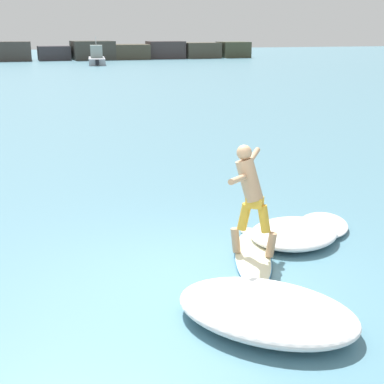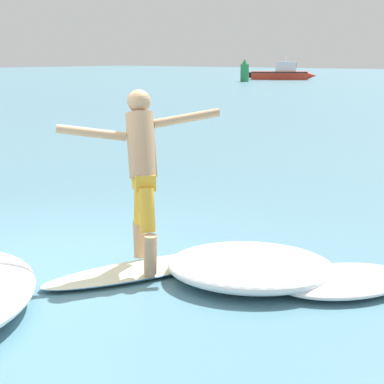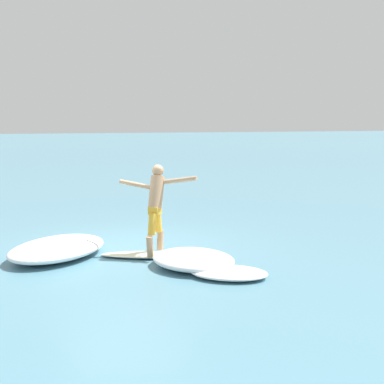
% 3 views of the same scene
% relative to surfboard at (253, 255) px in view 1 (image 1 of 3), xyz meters
% --- Properties ---
extents(ground_plane, '(200.00, 200.00, 0.00)m').
position_rel_surfboard_xyz_m(ground_plane, '(-0.99, -0.45, -0.04)').
color(ground_plane, teal).
extents(rock_jetty_breakwater, '(41.44, 4.99, 2.23)m').
position_rel_surfboard_xyz_m(rock_jetty_breakwater, '(4.55, 61.55, 0.94)').
color(rock_jetty_breakwater, '#3F413B').
rests_on(rock_jetty_breakwater, ground).
extents(surfboard, '(1.31, 2.41, 0.22)m').
position_rel_surfboard_xyz_m(surfboard, '(0.00, 0.00, 0.00)').
color(surfboard, beige).
rests_on(surfboard, ground).
extents(surfer, '(1.06, 1.40, 1.78)m').
position_rel_surfboard_xyz_m(surfer, '(-0.08, 0.01, 1.09)').
color(surfer, tan).
rests_on(surfer, surfboard).
extents(small_boat_offshore, '(2.43, 7.66, 2.86)m').
position_rel_surfboard_xyz_m(small_boat_offshore, '(4.04, 52.24, 0.57)').
color(small_boat_offshore, '#A2A6AF').
rests_on(small_boat_offshore, ground).
extents(wave_foam_at_tail, '(1.46, 1.64, 0.16)m').
position_rel_surfboard_xyz_m(wave_foam_at_tail, '(1.77, 0.83, 0.04)').
color(wave_foam_at_tail, white).
rests_on(wave_foam_at_tail, ground).
extents(wave_foam_at_nose, '(2.12, 2.01, 0.30)m').
position_rel_surfboard_xyz_m(wave_foam_at_nose, '(0.96, 0.44, 0.11)').
color(wave_foam_at_nose, white).
rests_on(wave_foam_at_nose, ground).
extents(wave_foam_beside, '(2.74, 2.73, 0.36)m').
position_rel_surfboard_xyz_m(wave_foam_beside, '(-0.63, -1.91, 0.14)').
color(wave_foam_beside, white).
rests_on(wave_foam_beside, ground).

